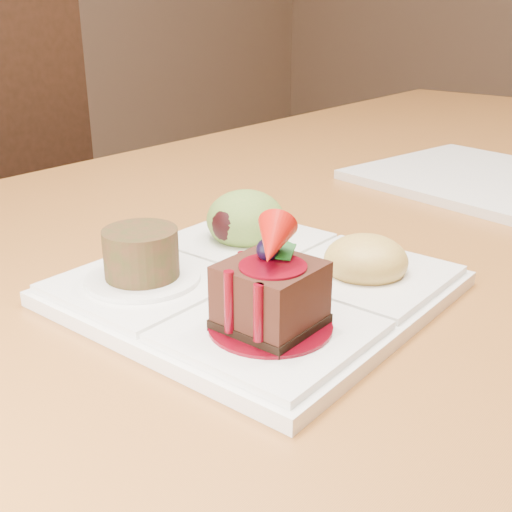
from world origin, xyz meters
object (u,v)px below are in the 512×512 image
Objects in this scene: second_plate at (477,178)px; chair_left at (23,247)px; dining_table at (453,232)px; sampler_plate at (257,270)px.

chair_left is at bearing -159.07° from second_plate.
second_plate is (0.01, 0.03, 0.07)m from dining_table.
chair_left is (-0.70, -0.24, -0.12)m from dining_table.
dining_table is at bearing 90.55° from sampler_plate.
sampler_plate is 0.99× the size of second_plate.
sampler_plate is at bearing -90.42° from second_plate.
dining_table is at bearing -112.35° from second_plate.
second_plate is at bearing 88.90° from sampler_plate.
chair_left is 0.79m from second_plate.
second_plate is at bearing 114.05° from chair_left.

